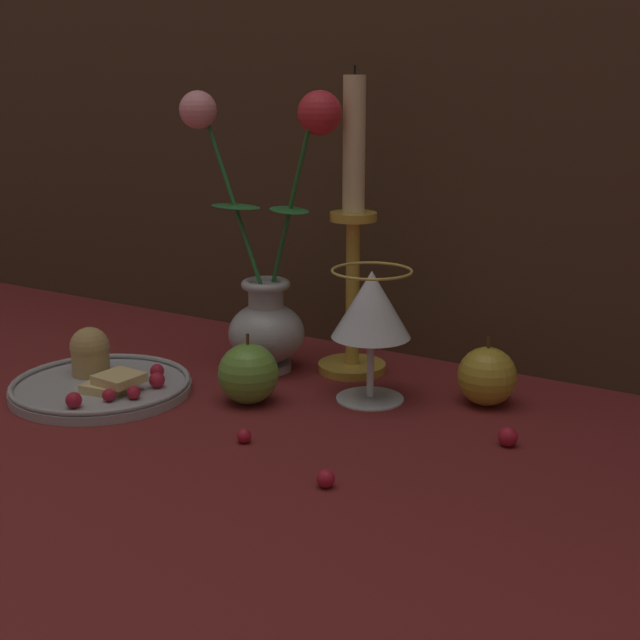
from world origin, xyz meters
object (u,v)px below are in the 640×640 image
at_px(vase, 266,282).
at_px(plate_with_pastries, 100,380).
at_px(apple_beside_vase, 487,376).
at_px(candlestick, 353,245).
at_px(apple_near_glass, 251,372).
at_px(wine_glass, 371,309).

bearing_deg(vase, plate_with_pastries, -125.23).
bearing_deg(apple_beside_vase, candlestick, 173.03).
xyz_separation_m(vase, apple_beside_vase, (0.27, 0.03, -0.08)).
bearing_deg(apple_beside_vase, apple_near_glass, -150.43).
height_order(wine_glass, candlestick, candlestick).
bearing_deg(vase, candlestick, 28.47).
bearing_deg(plate_with_pastries, apple_beside_vase, 26.29).
bearing_deg(wine_glass, vase, 170.50).
bearing_deg(apple_near_glass, plate_with_pastries, -158.49).
xyz_separation_m(vase, apple_near_glass, (0.05, -0.10, -0.08)).
height_order(vase, candlestick, candlestick).
relative_size(plate_with_pastries, apple_near_glass, 2.58).
distance_m(wine_glass, candlestick, 0.11).
relative_size(wine_glass, candlestick, 0.41).
distance_m(plate_with_pastries, wine_glass, 0.32).
bearing_deg(apple_beside_vase, wine_glass, -155.25).
relative_size(vase, plate_with_pastries, 1.63).
bearing_deg(apple_near_glass, vase, 115.67).
xyz_separation_m(plate_with_pastries, wine_glass, (0.27, 0.14, 0.09)).
height_order(vase, wine_glass, vase).
relative_size(wine_glass, apple_beside_vase, 1.93).
bearing_deg(vase, apple_beside_vase, 5.65).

